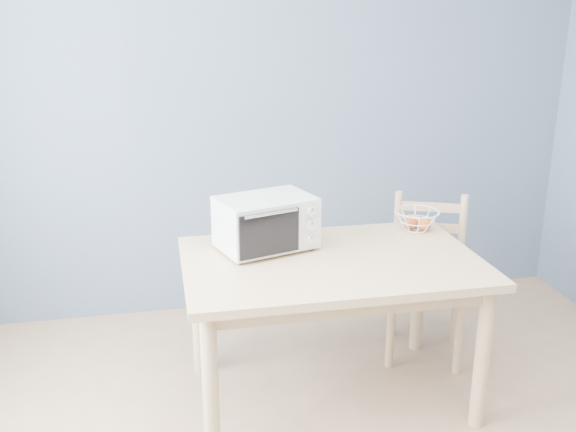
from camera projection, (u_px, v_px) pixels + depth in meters
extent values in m
cube|color=slate|center=(267.00, 108.00, 3.93)|extent=(4.00, 0.01, 2.60)
cube|color=tan|center=(332.00, 263.00, 3.04)|extent=(1.40, 0.90, 0.04)
cylinder|color=tan|center=(211.00, 389.00, 2.69)|extent=(0.07, 0.07, 0.71)
cylinder|color=tan|center=(482.00, 358.00, 2.93)|extent=(0.07, 0.07, 0.71)
cylinder|color=tan|center=(198.00, 312.00, 3.38)|extent=(0.07, 0.07, 0.71)
cylinder|color=tan|center=(419.00, 292.00, 3.62)|extent=(0.07, 0.07, 0.71)
cube|color=beige|center=(266.00, 222.00, 3.11)|extent=(0.52, 0.42, 0.25)
cube|color=black|center=(255.00, 224.00, 3.09)|extent=(0.36, 0.34, 0.20)
cube|color=black|center=(270.00, 234.00, 2.96)|extent=(0.30, 0.10, 0.21)
cylinder|color=silver|center=(271.00, 214.00, 2.91)|extent=(0.26, 0.09, 0.01)
cube|color=beige|center=(310.00, 225.00, 3.06)|extent=(0.12, 0.04, 0.23)
cylinder|color=black|center=(241.00, 262.00, 2.97)|extent=(0.02, 0.02, 0.02)
cylinder|color=black|center=(311.00, 248.00, 3.15)|extent=(0.02, 0.02, 0.02)
cylinder|color=black|center=(221.00, 247.00, 3.16)|extent=(0.02, 0.02, 0.02)
cylinder|color=black|center=(289.00, 234.00, 3.34)|extent=(0.02, 0.02, 0.02)
cylinder|color=silver|center=(311.00, 212.00, 3.03)|extent=(0.05, 0.03, 0.04)
cylinder|color=silver|center=(311.00, 226.00, 3.05)|extent=(0.05, 0.03, 0.04)
cylinder|color=silver|center=(311.00, 240.00, 3.08)|extent=(0.05, 0.03, 0.04)
torus|color=silver|center=(417.00, 211.00, 3.39)|extent=(0.30, 0.30, 0.01)
torus|color=silver|center=(417.00, 221.00, 3.40)|extent=(0.23, 0.23, 0.01)
torus|color=silver|center=(416.00, 230.00, 3.42)|extent=(0.14, 0.14, 0.01)
sphere|color=#AE3217|center=(410.00, 223.00, 3.41)|extent=(0.07, 0.07, 0.07)
sphere|color=#D04D18|center=(425.00, 224.00, 3.40)|extent=(0.07, 0.07, 0.07)
sphere|color=#F28F5E|center=(414.00, 221.00, 3.45)|extent=(0.07, 0.07, 0.07)
cube|color=tan|center=(427.00, 278.00, 3.53)|extent=(0.55, 0.55, 0.03)
cylinder|color=tan|center=(391.00, 329.00, 3.47)|extent=(0.04, 0.04, 0.45)
cylinder|color=tan|center=(459.00, 336.00, 3.40)|extent=(0.04, 0.04, 0.45)
cylinder|color=tan|center=(393.00, 301.00, 3.80)|extent=(0.04, 0.04, 0.45)
cylinder|color=tan|center=(456.00, 306.00, 3.74)|extent=(0.04, 0.04, 0.45)
cylinder|color=tan|center=(397.00, 230.00, 3.66)|extent=(0.04, 0.04, 0.45)
cylinder|color=tan|center=(462.00, 234.00, 3.60)|extent=(0.04, 0.04, 0.45)
cube|color=tan|center=(428.00, 247.00, 3.66)|extent=(0.34, 0.16, 0.05)
cube|color=tan|center=(430.00, 227.00, 3.62)|extent=(0.34, 0.16, 0.05)
cube|color=tan|center=(431.00, 207.00, 3.59)|extent=(0.34, 0.16, 0.05)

